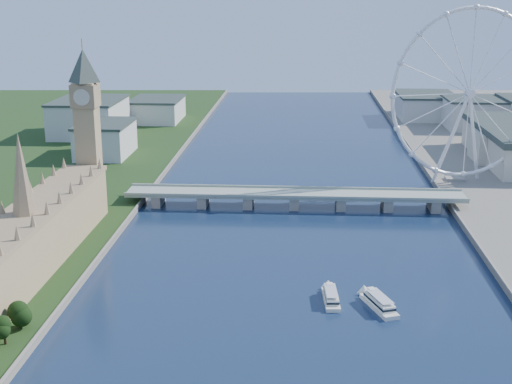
{
  "coord_description": "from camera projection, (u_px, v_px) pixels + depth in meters",
  "views": [
    {
      "loc": [
        3.0,
        -147.53,
        135.63
      ],
      "look_at": [
        -19.52,
        210.0,
        34.95
      ],
      "focal_mm": 50.0,
      "sensor_mm": 36.0,
      "label": 1
    }
  ],
  "objects": [
    {
      "name": "parliament_range",
      "position": [
        27.0,
        243.0,
        344.7
      ],
      "size": [
        24.0,
        200.0,
        70.0
      ],
      "color": "tan",
      "rests_on": "ground"
    },
    {
      "name": "tour_boat_near",
      "position": [
        331.0,
        301.0,
        323.86
      ],
      "size": [
        8.5,
        27.45,
        5.96
      ],
      "primitive_type": null,
      "rotation": [
        0.0,
        0.0,
        0.06
      ],
      "color": "silver",
      "rests_on": "ground"
    },
    {
      "name": "london_eye",
      "position": [
        469.0,
        94.0,
        494.26
      ],
      "size": [
        113.6,
        39.12,
        124.3
      ],
      "color": "silver",
      "rests_on": "ground"
    },
    {
      "name": "city_skyline",
      "position": [
        337.0,
        116.0,
        709.79
      ],
      "size": [
        505.0,
        280.0,
        32.0
      ],
      "color": "beige",
      "rests_on": "ground"
    },
    {
      "name": "big_ben",
      "position": [
        86.0,
        109.0,
        435.46
      ],
      "size": [
        20.02,
        20.02,
        110.0
      ],
      "color": "tan",
      "rests_on": "ground"
    },
    {
      "name": "tour_boat_far",
      "position": [
        379.0,
        308.0,
        316.94
      ],
      "size": [
        17.12,
        30.0,
        6.45
      ],
      "primitive_type": null,
      "rotation": [
        0.0,
        0.0,
        0.35
      ],
      "color": "white",
      "rests_on": "ground"
    },
    {
      "name": "county_hall",
      "position": [
        510.0,
        165.0,
        581.18
      ],
      "size": [
        54.0,
        144.0,
        35.0
      ],
      "primitive_type": null,
      "color": "beige",
      "rests_on": "ground"
    },
    {
      "name": "westminster_bridge",
      "position": [
        294.0,
        197.0,
        465.07
      ],
      "size": [
        220.0,
        22.0,
        9.5
      ],
      "color": "gray",
      "rests_on": "ground"
    }
  ]
}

